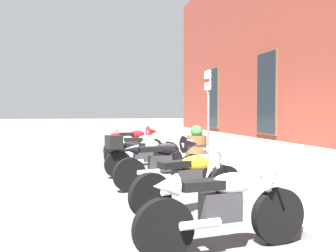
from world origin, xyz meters
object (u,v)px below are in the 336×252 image
at_px(motorcycle_grey_naked, 144,149).
at_px(motorcycle_yellow_naked, 190,181).
at_px(motorcycle_silver_touring, 141,154).
at_px(motorcycle_black_sport, 166,160).
at_px(parking_sign, 208,106).
at_px(motorcycle_white_sport, 230,202).
at_px(barrel_planter, 197,142).
at_px(motorcycle_red_sport, 136,141).

distance_m(motorcycle_grey_naked, motorcycle_yellow_naked, 5.02).
relative_size(motorcycle_silver_touring, motorcycle_yellow_naked, 1.01).
xyz_separation_m(motorcycle_black_sport, parking_sign, (-1.07, 1.28, 1.11)).
xyz_separation_m(motorcycle_yellow_naked, parking_sign, (-2.91, 1.31, 1.20)).
bearing_deg(motorcycle_white_sport, motorcycle_yellow_naked, 178.26).
bearing_deg(parking_sign, motorcycle_white_sport, -16.49).
bearing_deg(motorcycle_silver_touring, barrel_planter, 142.58).
relative_size(motorcycle_red_sport, motorcycle_silver_touring, 1.01).
height_order(motorcycle_yellow_naked, parking_sign, parking_sign).
bearing_deg(motorcycle_grey_naked, motorcycle_black_sport, -1.89).
bearing_deg(barrel_planter, parking_sign, -13.70).
height_order(motorcycle_red_sport, motorcycle_silver_touring, motorcycle_silver_touring).
height_order(motorcycle_grey_naked, motorcycle_silver_touring, motorcycle_silver_touring).
bearing_deg(motorcycle_grey_naked, barrel_planter, 126.39).
height_order(motorcycle_red_sport, motorcycle_yellow_naked, motorcycle_red_sport).
height_order(motorcycle_red_sport, barrel_planter, barrel_planter).
bearing_deg(motorcycle_black_sport, parking_sign, 130.13).
xyz_separation_m(motorcycle_silver_touring, motorcycle_black_sport, (1.57, 0.24, 0.03)).
xyz_separation_m(motorcycle_grey_naked, motorcycle_silver_touring, (1.62, -0.34, 0.06)).
relative_size(motorcycle_red_sport, barrel_planter, 2.14).
distance_m(motorcycle_silver_touring, barrel_planter, 3.94).
xyz_separation_m(motorcycle_black_sport, motorcycle_white_sport, (3.53, -0.09, -0.02)).
xyz_separation_m(motorcycle_red_sport, motorcycle_white_sport, (8.36, -0.24, -0.02)).
bearing_deg(motorcycle_silver_touring, motorcycle_black_sport, 8.60).
distance_m(motorcycle_red_sport, motorcycle_black_sport, 4.84).
bearing_deg(motorcycle_grey_naked, motorcycle_white_sport, -1.64).
bearing_deg(parking_sign, motorcycle_black_sport, -49.87).
distance_m(motorcycle_red_sport, motorcycle_grey_naked, 1.66).
distance_m(motorcycle_grey_naked, motorcycle_white_sport, 6.72).
distance_m(motorcycle_silver_touring, motorcycle_black_sport, 1.58).
relative_size(motorcycle_red_sport, motorcycle_black_sport, 0.99).
height_order(motorcycle_white_sport, barrel_planter, barrel_planter).
height_order(motorcycle_grey_naked, motorcycle_black_sport, motorcycle_black_sport).
bearing_deg(barrel_planter, motorcycle_black_sport, -24.68).
bearing_deg(motorcycle_white_sport, parking_sign, 163.51).
bearing_deg(barrel_planter, motorcycle_white_sport, -15.27).
distance_m(motorcycle_white_sport, barrel_planter, 8.53).
height_order(motorcycle_grey_naked, motorcycle_yellow_naked, motorcycle_grey_naked).
xyz_separation_m(motorcycle_grey_naked, motorcycle_yellow_naked, (5.02, -0.14, -0.00)).
height_order(motorcycle_silver_touring, motorcycle_white_sport, motorcycle_silver_touring).
xyz_separation_m(motorcycle_black_sport, motorcycle_yellow_naked, (1.84, -0.04, -0.09)).
bearing_deg(motorcycle_black_sport, motorcycle_white_sport, -1.42).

